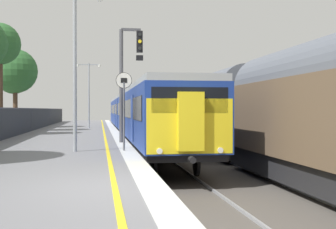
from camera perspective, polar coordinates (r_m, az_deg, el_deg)
ground at (r=9.58m, az=11.67°, el=-12.26°), size 17.40×110.00×1.21m
commuter_train_at_platform at (r=33.59m, az=-4.20°, el=0.20°), size 2.83×41.16×3.81m
freight_train_adjacent_track at (r=19.83m, az=11.00°, el=0.61°), size 2.60×28.15×4.61m
signal_gantry at (r=20.48m, az=-5.36°, el=5.58°), size 1.10×0.24×5.29m
speed_limit_sign at (r=16.34m, az=-5.74°, el=1.74°), size 0.59×0.08×2.91m
platform_lamp_mid at (r=16.45m, az=-12.01°, el=7.19°), size 2.00×0.20×5.79m
platform_lamp_far at (r=37.29m, az=-10.24°, el=3.20°), size 2.00×0.20×5.39m
background_tree_back at (r=39.02m, az=-19.29°, el=5.09°), size 3.69×3.69×6.59m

